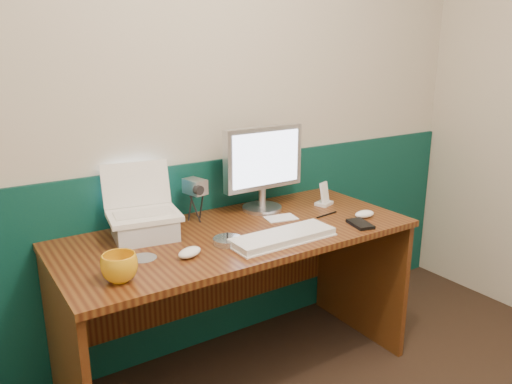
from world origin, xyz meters
TOP-DOWN VIEW (x-y plane):
  - back_wall at (0.00, 1.75)m, footprint 3.50×0.04m
  - wainscot at (0.00, 1.74)m, footprint 3.48×0.02m
  - desk at (-0.01, 1.38)m, footprint 1.60×0.70m
  - laptop_riser at (-0.39, 1.53)m, footprint 0.29×0.26m
  - laptop at (-0.39, 1.53)m, footprint 0.33×0.27m
  - monitor at (0.25, 1.58)m, footprint 0.43×0.13m
  - keyboard at (0.09, 1.18)m, footprint 0.47×0.16m
  - mouse_right at (0.60, 1.21)m, footprint 0.11×0.07m
  - mouse_left at (-0.31, 1.24)m, footprint 0.13×0.10m
  - mug at (-0.61, 1.18)m, footprint 0.17×0.17m
  - camcorder at (-0.10, 1.62)m, footprint 0.13×0.16m
  - cd_spindle at (-0.12, 1.28)m, footprint 0.12×0.12m
  - cd_loose_a at (-0.47, 1.33)m, footprint 0.11×0.11m
  - pen at (0.47, 1.33)m, footprint 0.14×0.03m
  - papers at (0.26, 1.42)m, footprint 0.17×0.13m
  - dock at (0.57, 1.47)m, footprint 0.11×0.09m
  - music_player at (0.57, 1.47)m, footprint 0.07×0.05m
  - pda at (0.50, 1.13)m, footprint 0.11×0.15m

SIDE VIEW (x-z plane):
  - desk at x=-0.01m, z-range 0.00..0.75m
  - wainscot at x=0.00m, z-range 0.00..1.00m
  - cd_loose_a at x=-0.47m, z-range 0.75..0.75m
  - papers at x=0.26m, z-range 0.75..0.75m
  - pen at x=0.47m, z-range 0.75..0.76m
  - pda at x=0.50m, z-range 0.75..0.77m
  - dock at x=0.57m, z-range 0.75..0.77m
  - cd_spindle at x=-0.12m, z-range 0.75..0.78m
  - keyboard at x=0.09m, z-range 0.75..0.78m
  - mouse_right at x=0.60m, z-range 0.75..0.79m
  - mouse_left at x=-0.31m, z-range 0.75..0.79m
  - laptop_riser at x=-0.39m, z-range 0.75..0.84m
  - mug at x=-0.61m, z-range 0.75..0.85m
  - music_player at x=0.57m, z-range 0.77..0.87m
  - camcorder at x=-0.10m, z-range 0.75..0.97m
  - laptop at x=-0.39m, z-range 0.84..1.09m
  - monitor at x=0.25m, z-range 0.75..1.18m
  - back_wall at x=0.00m, z-range 0.00..2.50m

